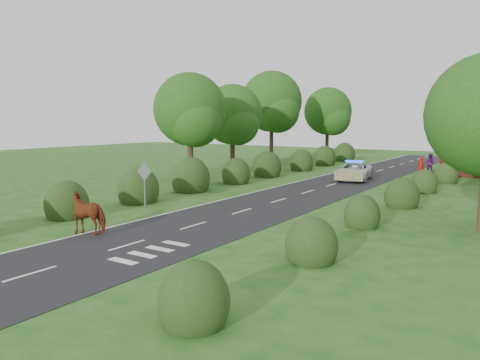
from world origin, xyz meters
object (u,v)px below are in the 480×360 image
Objects in this scene: cow at (90,216)px; pedestrian_purple at (430,163)px; road_sign at (144,178)px; pedestrian_red at (421,166)px; police_van at (354,171)px.

pedestrian_purple is (7.09, 32.30, 0.14)m from cow.
road_sign reaches higher than pedestrian_purple.
cow is at bearing 41.07° from pedestrian_red.
road_sign is at bearing -177.39° from cow.
police_van is at bearing 73.26° from road_sign.
police_van is (3.21, 23.22, -0.02)m from cow.
pedestrian_red is at bearing 47.67° from police_van.
pedestrian_purple reaches higher than pedestrian_red.
pedestrian_purple is (3.89, 9.08, 0.15)m from police_van.
cow is 33.07m from pedestrian_purple.
cow is 30.11m from pedestrian_red.
pedestrian_purple is at bearing -128.44° from pedestrian_red.
cow is 1.26× the size of pedestrian_red.
pedestrian_red is (3.74, 6.08, 0.10)m from police_van.
road_sign is at bearing 82.58° from pedestrian_purple.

